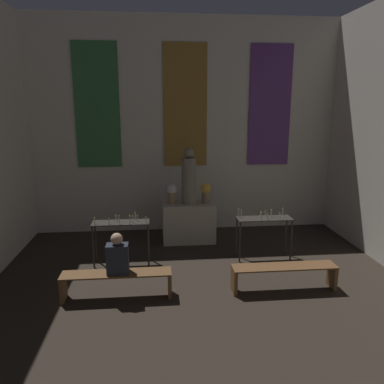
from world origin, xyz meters
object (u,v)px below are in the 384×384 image
(flower_vase_left, at_px, (172,193))
(pew_back_right, at_px, (284,273))
(candle_rack_left, at_px, (121,229))
(pew_back_left, at_px, (117,280))
(candle_rack_right, at_px, (264,225))
(flower_vase_right, at_px, (206,192))
(person_seated, at_px, (118,256))
(altar, at_px, (189,222))
(statue, at_px, (189,178))

(flower_vase_left, xyz_separation_m, pew_back_right, (1.85, -2.63, -0.88))
(candle_rack_left, bearing_deg, pew_back_left, -88.65)
(candle_rack_right, height_order, pew_back_left, candle_rack_right)
(flower_vase_right, xyz_separation_m, person_seated, (-1.82, -2.63, -0.45))
(candle_rack_left, height_order, pew_back_right, candle_rack_left)
(altar, height_order, candle_rack_left, candle_rack_left)
(candle_rack_left, xyz_separation_m, candle_rack_right, (2.97, 0.00, 0.00))
(flower_vase_right, relative_size, person_seated, 0.68)
(flower_vase_left, distance_m, flower_vase_right, 0.80)
(flower_vase_left, bearing_deg, candle_rack_right, -32.37)
(flower_vase_left, height_order, person_seated, flower_vase_left)
(candle_rack_right, xyz_separation_m, pew_back_left, (-2.94, -1.43, -0.42))
(altar, distance_m, candle_rack_right, 1.93)
(altar, distance_m, candle_rack_left, 1.93)
(flower_vase_left, relative_size, person_seated, 0.68)
(altar, height_order, pew_back_left, altar)
(candle_rack_right, bearing_deg, statue, 141.16)
(candle_rack_left, height_order, person_seated, person_seated)
(pew_back_right, bearing_deg, pew_back_left, 180.00)
(statue, height_order, pew_back_right, statue)
(flower_vase_right, distance_m, pew_back_right, 2.96)
(pew_back_left, xyz_separation_m, person_seated, (0.03, -0.00, 0.43))
(candle_rack_left, xyz_separation_m, pew_back_right, (2.94, -1.43, -0.42))
(altar, relative_size, statue, 0.94)
(flower_vase_right, relative_size, pew_back_left, 0.26)
(candle_rack_right, bearing_deg, candle_rack_left, -179.93)
(altar, bearing_deg, candle_rack_left, -141.04)
(flower_vase_right, height_order, candle_rack_right, flower_vase_right)
(flower_vase_left, bearing_deg, person_seated, -111.18)
(statue, height_order, candle_rack_right, statue)
(pew_back_right, bearing_deg, flower_vase_left, 125.19)
(statue, bearing_deg, person_seated, -118.38)
(flower_vase_right, height_order, candle_rack_left, flower_vase_right)
(pew_back_left, bearing_deg, flower_vase_left, 68.22)
(altar, relative_size, flower_vase_left, 2.61)
(altar, distance_m, flower_vase_right, 0.84)
(pew_back_right, xyz_separation_m, person_seated, (-2.87, -0.00, 0.43))
(altar, relative_size, person_seated, 1.77)
(statue, xyz_separation_m, pew_back_right, (1.45, -2.63, -1.21))
(candle_rack_right, bearing_deg, flower_vase_right, 132.19)
(candle_rack_left, height_order, pew_back_left, candle_rack_left)
(person_seated, bearing_deg, statue, 61.62)
(person_seated, bearing_deg, candle_rack_right, 26.20)
(altar, distance_m, person_seated, 3.00)
(person_seated, bearing_deg, flower_vase_left, 68.82)
(statue, distance_m, pew_back_left, 3.24)
(altar, xyz_separation_m, statue, (0.00, 0.00, 1.07))
(flower_vase_left, bearing_deg, altar, 0.00)
(statue, height_order, flower_vase_right, statue)
(altar, height_order, candle_rack_right, candle_rack_right)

